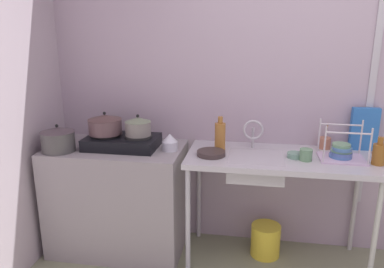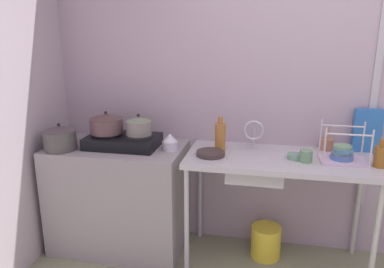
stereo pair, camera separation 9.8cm
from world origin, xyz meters
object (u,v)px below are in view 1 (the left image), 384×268
object	(u,v)px
sink_basin	(255,166)
bottle_by_sink	(220,136)
cup_by_rack	(306,155)
bottle_by_rack	(379,154)
cereal_box	(364,129)
small_bowl_on_drainboard	(295,155)
stove	(122,141)
pot_beside_stove	(58,139)
percolator	(170,142)
frying_pan	(211,153)
dish_rack	(341,152)
bucket_on_floor	(265,240)
utensil_jar	(325,143)
faucet	(253,131)
pot_on_left_burner	(105,124)
pot_on_right_burner	(138,126)

from	to	relation	value
sink_basin	bottle_by_sink	size ratio (longest dim) A/B	1.52
cup_by_rack	bottle_by_sink	distance (m)	0.63
bottle_by_rack	cereal_box	distance (m)	0.34
small_bowl_on_drainboard	cereal_box	distance (m)	0.61
bottle_by_rack	cereal_box	size ratio (longest dim) A/B	0.60
stove	pot_beside_stove	bearing A→B (deg)	-159.46
stove	percolator	size ratio (longest dim) A/B	4.23
percolator	small_bowl_on_drainboard	xyz separation A→B (m)	(0.92, -0.02, -0.05)
pot_beside_stove	cereal_box	distance (m)	2.29
pot_beside_stove	frying_pan	xyz separation A→B (m)	(1.14, 0.09, -0.08)
dish_rack	bottle_by_rack	world-z (taller)	dish_rack
frying_pan	bucket_on_floor	xyz separation A→B (m)	(0.43, 0.15, -0.75)
sink_basin	bottle_by_rack	xyz separation A→B (m)	(0.81, -0.03, 0.15)
pot_beside_stove	small_bowl_on_drainboard	xyz separation A→B (m)	(1.73, 0.14, -0.07)
cereal_box	percolator	bearing A→B (deg)	-172.24
stove	bottle_by_sink	size ratio (longest dim) A/B	2.11
small_bowl_on_drainboard	utensil_jar	bearing A→B (deg)	46.71
dish_rack	cereal_box	distance (m)	0.35
sink_basin	faucet	world-z (taller)	faucet
stove	dish_rack	world-z (taller)	dish_rack
pot_beside_stove	bottle_by_rack	world-z (taller)	pot_beside_stove
stove	faucet	xyz separation A→B (m)	(0.99, 0.11, 0.10)
cup_by_rack	bucket_on_floor	size ratio (longest dim) A/B	0.34
pot_on_left_burner	cup_by_rack	bearing A→B (deg)	-2.67
utensil_jar	pot_on_right_burner	bearing A→B (deg)	-170.42
sink_basin	cereal_box	xyz separation A→B (m)	(0.79, 0.30, 0.24)
pot_on_left_burner	pot_beside_stove	bearing A→B (deg)	-151.87
bottle_by_rack	bucket_on_floor	world-z (taller)	bottle_by_rack
pot_on_left_burner	dish_rack	bearing A→B (deg)	-0.03
pot_on_right_burner	sink_basin	xyz separation A→B (m)	(0.89, -0.04, -0.25)
utensil_jar	percolator	bearing A→B (deg)	-168.14
percolator	faucet	xyz separation A→B (m)	(0.62, 0.12, 0.08)
pot_on_left_burner	cereal_box	xyz separation A→B (m)	(1.95, 0.26, -0.02)
cup_by_rack	cereal_box	bearing A→B (deg)	35.72
percolator	bottle_by_sink	distance (m)	0.38
pot_on_left_burner	bucket_on_floor	xyz separation A→B (m)	(1.26, 0.07, -0.92)
cup_by_rack	bottle_by_sink	bearing A→B (deg)	167.53
pot_on_right_burner	utensil_jar	size ratio (longest dim) A/B	1.01
stove	bottle_by_sink	world-z (taller)	bottle_by_sink
dish_rack	bucket_on_floor	size ratio (longest dim) A/B	1.20
percolator	sink_basin	world-z (taller)	percolator
pot_on_right_burner	pot_beside_stove	world-z (taller)	pot_on_right_burner
pot_beside_stove	bottle_by_rack	xyz separation A→B (m)	(2.27, 0.09, -0.02)
pot_on_right_burner	cereal_box	bearing A→B (deg)	8.63
pot_on_left_burner	dish_rack	size ratio (longest dim) A/B	0.84
pot_on_right_burner	cereal_box	world-z (taller)	cereal_box
bucket_on_floor	faucet	bearing A→B (deg)	163.59
sink_basin	faucet	xyz separation A→B (m)	(-0.03, 0.15, 0.22)
stove	bucket_on_floor	size ratio (longest dim) A/B	2.13
faucet	cup_by_rack	xyz separation A→B (m)	(0.37, -0.18, -0.11)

